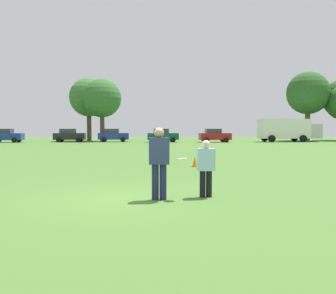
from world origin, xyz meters
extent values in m
plane|color=#47702D|center=(0.00, 0.00, 0.00)|extent=(147.56, 147.56, 0.00)
cylinder|color=#1E234C|center=(0.70, -0.23, 0.45)|extent=(0.18, 0.18, 0.90)
cylinder|color=#1E234C|center=(0.89, -0.24, 0.45)|extent=(0.18, 0.18, 0.90)
cube|color=navy|center=(0.79, -0.24, 1.23)|extent=(0.52, 0.31, 0.66)
sphere|color=tan|center=(0.79, -0.24, 1.68)|extent=(0.25, 0.25, 0.25)
cylinder|color=black|center=(2.11, 0.05, 0.35)|extent=(0.15, 0.15, 0.69)
cylinder|color=black|center=(1.94, 0.04, 0.35)|extent=(0.15, 0.15, 0.69)
cube|color=#9EC6E5|center=(2.02, 0.05, 0.98)|extent=(0.45, 0.27, 0.58)
sphere|color=beige|center=(2.02, 0.05, 1.38)|extent=(0.22, 0.22, 0.22)
cylinder|color=white|center=(1.36, -0.20, 1.02)|extent=(0.27, 0.27, 0.07)
cube|color=#D8590C|center=(2.82, 7.61, 0.01)|extent=(0.32, 0.32, 0.03)
cone|color=orange|center=(2.82, 7.61, 0.26)|extent=(0.24, 0.24, 0.45)
cube|color=navy|center=(-17.69, 40.10, 0.78)|extent=(4.25, 1.91, 0.90)
cube|color=#2D333D|center=(-17.94, 40.09, 1.50)|extent=(2.04, 1.69, 0.64)
cylinder|color=black|center=(-16.42, 41.13, 0.33)|extent=(0.67, 0.24, 0.66)
cylinder|color=black|center=(-16.36, 39.13, 0.33)|extent=(0.67, 0.24, 0.66)
cube|color=black|center=(-9.62, 41.13, 0.78)|extent=(4.25, 1.91, 0.90)
cube|color=#2D333D|center=(-9.87, 41.12, 1.50)|extent=(2.04, 1.69, 0.64)
cylinder|color=black|center=(-8.35, 42.16, 0.33)|extent=(0.67, 0.24, 0.66)
cylinder|color=black|center=(-8.29, 40.16, 0.33)|extent=(0.67, 0.24, 0.66)
cylinder|color=black|center=(-10.95, 42.09, 0.33)|extent=(0.67, 0.24, 0.66)
cylinder|color=black|center=(-10.90, 40.09, 0.33)|extent=(0.67, 0.24, 0.66)
cube|color=navy|center=(-3.71, 41.60, 0.78)|extent=(4.25, 1.91, 0.90)
cube|color=#2D333D|center=(-3.96, 41.60, 1.50)|extent=(2.04, 1.69, 0.64)
cylinder|color=black|center=(-2.44, 42.64, 0.33)|extent=(0.67, 0.24, 0.66)
cylinder|color=black|center=(-2.38, 40.64, 0.33)|extent=(0.67, 0.24, 0.66)
cylinder|color=black|center=(-5.04, 42.57, 0.33)|extent=(0.67, 0.24, 0.66)
cylinder|color=black|center=(-4.98, 40.57, 0.33)|extent=(0.67, 0.24, 0.66)
cube|color=#0C4C2D|center=(3.07, 40.10, 0.78)|extent=(4.25, 1.91, 0.90)
cube|color=#2D333D|center=(2.82, 40.10, 1.50)|extent=(2.04, 1.69, 0.64)
cylinder|color=black|center=(4.34, 41.14, 0.33)|extent=(0.67, 0.24, 0.66)
cylinder|color=black|center=(4.40, 39.14, 0.33)|extent=(0.67, 0.24, 0.66)
cylinder|color=black|center=(1.74, 41.07, 0.33)|extent=(0.67, 0.24, 0.66)
cylinder|color=black|center=(1.80, 39.07, 0.33)|extent=(0.67, 0.24, 0.66)
cube|color=maroon|center=(10.06, 39.10, 0.78)|extent=(4.25, 1.91, 0.90)
cube|color=#2D333D|center=(9.81, 39.10, 1.50)|extent=(2.04, 1.69, 0.64)
cylinder|color=black|center=(11.33, 40.14, 0.33)|extent=(0.67, 0.24, 0.66)
cylinder|color=black|center=(11.39, 38.14, 0.33)|extent=(0.67, 0.24, 0.66)
cylinder|color=black|center=(8.73, 40.07, 0.33)|extent=(0.67, 0.24, 0.66)
cylinder|color=black|center=(8.79, 38.07, 0.33)|extent=(0.67, 0.24, 0.66)
cube|color=white|center=(19.90, 40.01, 1.83)|extent=(6.86, 2.68, 2.70)
cube|color=#B2B2B7|center=(24.10, 40.13, 1.48)|extent=(1.86, 2.35, 2.00)
cylinder|color=black|center=(22.08, 41.44, 0.48)|extent=(0.97, 0.31, 0.96)
cylinder|color=black|center=(22.15, 38.70, 0.48)|extent=(0.97, 0.31, 0.96)
cylinder|color=black|center=(17.66, 41.32, 0.48)|extent=(0.97, 0.31, 0.96)
cylinder|color=black|center=(17.73, 38.59, 0.48)|extent=(0.97, 0.31, 0.96)
cylinder|color=brown|center=(-7.82, 46.80, 2.06)|extent=(0.69, 0.69, 4.11)
sphere|color=#3D7033|center=(-7.82, 46.80, 6.61)|extent=(5.88, 5.88, 5.88)
cylinder|color=brown|center=(-5.49, 43.64, 1.93)|extent=(0.64, 0.64, 3.87)
sphere|color=#33662D|center=(-5.49, 43.64, 6.22)|extent=(5.53, 5.53, 5.53)
cylinder|color=brown|center=(25.64, 45.02, 2.27)|extent=(0.76, 0.76, 4.54)
sphere|color=#285623|center=(25.64, 45.02, 7.30)|extent=(6.49, 6.49, 6.49)
camera|label=1|loc=(0.40, -9.24, 1.77)|focal=38.78mm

